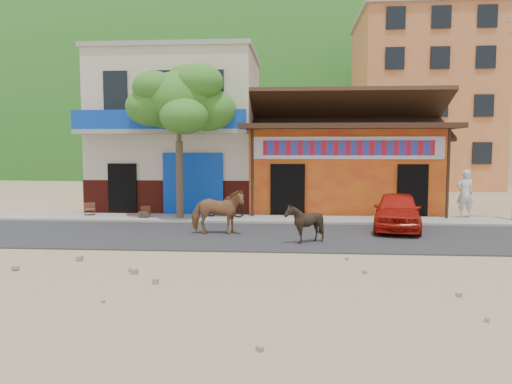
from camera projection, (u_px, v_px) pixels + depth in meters
The scene contains 16 objects.
ground at pixel (299, 254), 13.51m from camera, with size 120.00×120.00×0.00m, color #9E825B.
road at pixel (298, 236), 15.99m from camera, with size 60.00×5.00×0.04m, color #28282B.
sidewalk at pixel (297, 220), 19.46m from camera, with size 60.00×2.00×0.12m, color gray.
dance_club at pixel (340, 170), 23.13m from camera, with size 8.00×6.00×3.60m, color orange.
cafe_building at pixel (181, 134), 23.54m from camera, with size 7.00×6.00×7.00m, color beige.
apartment_front at pixel (421, 104), 36.13m from camera, with size 9.00×9.00×12.00m, color #CC723F.
apartment_rear at pixel (512, 122), 41.50m from camera, with size 8.00×8.00×10.00m, color tan.
hillside at pixel (295, 92), 81.95m from camera, with size 100.00×40.00×24.00m, color #194C14.
tree at pixel (179, 141), 19.33m from camera, with size 3.00×3.00×6.00m, color #2D721E, non-canonical shape.
cow_tan at pixel (218, 212), 16.23m from camera, with size 0.79×1.74×1.47m, color #9A663D.
cow_dark at pixel (304, 223), 14.77m from camera, with size 0.95×1.07×1.18m, color black.
red_car at pixel (397, 211), 17.20m from camera, with size 1.53×3.81×1.30m, color #B7170D.
scooter at pixel (225, 206), 19.70m from camera, with size 0.60×1.71×0.90m, color black.
pedestrian at pixel (465, 194), 19.57m from camera, with size 0.69×0.45×1.88m, color silver.
cafe_chair_left at pixel (144, 207), 19.54m from camera, with size 0.39×0.39×0.84m, color #4C2919, non-canonical shape.
cafe_chair_right at pixel (89, 204), 20.27m from camera, with size 0.43×0.43×0.93m, color #512C1B, non-canonical shape.
Camera 1 is at (-0.16, -13.35, 2.87)m, focal length 35.00 mm.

